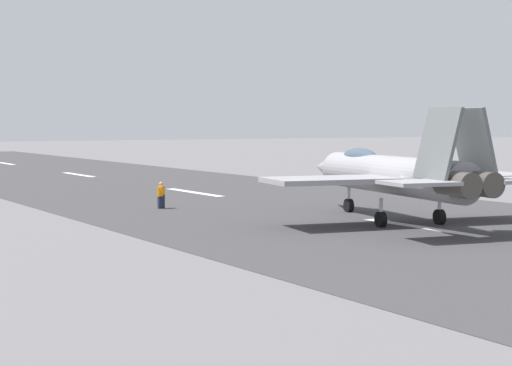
{
  "coord_description": "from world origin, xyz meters",
  "views": [
    {
      "loc": [
        -29.35,
        27.38,
        4.94
      ],
      "look_at": [
        4.06,
        7.29,
        2.2
      ],
      "focal_mm": 59.96,
      "sensor_mm": 36.0,
      "label": 1
    }
  ],
  "objects_px": {
    "fighter_jet": "(392,174)",
    "marker_cone_far": "(312,179)",
    "crew_person": "(161,195)",
    "marker_cone_mid": "(469,195)"
  },
  "relations": [
    {
      "from": "marker_cone_far",
      "to": "crew_person",
      "type": "bearing_deg",
      "value": 124.15
    },
    {
      "from": "crew_person",
      "to": "marker_cone_mid",
      "type": "bearing_deg",
      "value": -102.35
    },
    {
      "from": "crew_person",
      "to": "marker_cone_mid",
      "type": "relative_size",
      "value": 2.84
    },
    {
      "from": "fighter_jet",
      "to": "marker_cone_mid",
      "type": "xyz_separation_m",
      "value": [
        7.54,
        -12.86,
        -2.15
      ]
    },
    {
      "from": "fighter_jet",
      "to": "crew_person",
      "type": "distance_m",
      "value": 13.99
    },
    {
      "from": "marker_cone_far",
      "to": "fighter_jet",
      "type": "bearing_deg",
      "value": 153.23
    },
    {
      "from": "fighter_jet",
      "to": "marker_cone_mid",
      "type": "relative_size",
      "value": 32.15
    },
    {
      "from": "fighter_jet",
      "to": "marker_cone_far",
      "type": "xyz_separation_m",
      "value": [
        25.49,
        -12.86,
        -2.15
      ]
    },
    {
      "from": "crew_person",
      "to": "marker_cone_far",
      "type": "height_order",
      "value": "crew_person"
    },
    {
      "from": "marker_cone_far",
      "to": "marker_cone_mid",
      "type": "bearing_deg",
      "value": 180.0
    }
  ]
}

